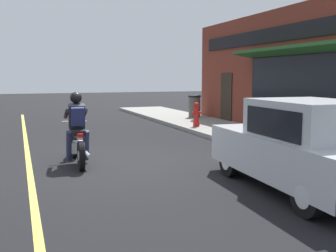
# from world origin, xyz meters

# --- Properties ---
(ground_plane) EXTENTS (80.00, 80.00, 0.00)m
(ground_plane) POSITION_xyz_m (0.00, 0.00, 0.00)
(ground_plane) COLOR black
(sidewalk_curb) EXTENTS (2.60, 22.00, 0.14)m
(sidewalk_curb) POSITION_xyz_m (4.89, 3.00, 0.07)
(sidewalk_curb) COLOR gray
(sidewalk_curb) RESTS_ON ground
(lane_stripe) EXTENTS (0.12, 19.80, 0.01)m
(lane_stripe) POSITION_xyz_m (-1.80, 3.00, 0.00)
(lane_stripe) COLOR #D1C64C
(lane_stripe) RESTS_ON ground
(storefront_building) EXTENTS (1.25, 10.65, 4.20)m
(storefront_building) POSITION_xyz_m (6.42, 2.84, 2.11)
(storefront_building) COLOR maroon
(storefront_building) RESTS_ON ground
(motorcycle_with_rider) EXTENTS (0.56, 2.02, 1.62)m
(motorcycle_with_rider) POSITION_xyz_m (-0.76, 0.19, 0.68)
(motorcycle_with_rider) COLOR black
(motorcycle_with_rider) RESTS_ON ground
(car_hatchback) EXTENTS (1.85, 3.87, 1.57)m
(car_hatchback) POSITION_xyz_m (2.52, -3.32, 0.77)
(car_hatchback) COLOR black
(car_hatchback) RESTS_ON ground
(traffic_cone) EXTENTS (0.36, 0.36, 0.60)m
(traffic_cone) POSITION_xyz_m (4.02, -1.91, 0.43)
(traffic_cone) COLOR black
(traffic_cone) RESTS_ON sidewalk_curb
(fire_hydrant) EXTENTS (0.36, 0.24, 0.88)m
(fire_hydrant) POSITION_xyz_m (4.14, 4.39, 0.57)
(fire_hydrant) COLOR red
(fire_hydrant) RESTS_ON sidewalk_curb
(trash_bin) EXTENTS (0.56, 0.56, 0.98)m
(trash_bin) POSITION_xyz_m (5.45, 7.42, 0.64)
(trash_bin) COLOR #514C47
(trash_bin) RESTS_ON sidewalk_curb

